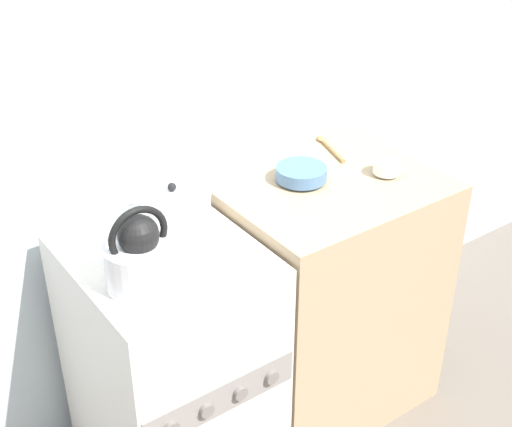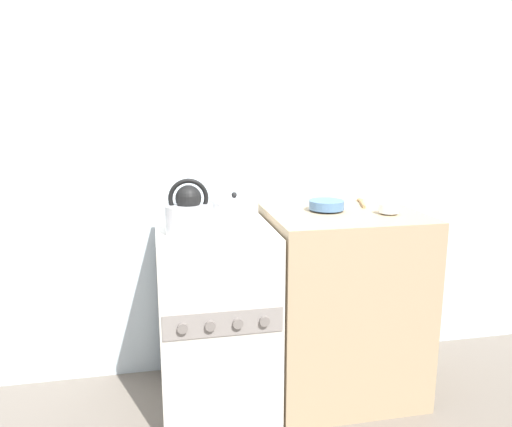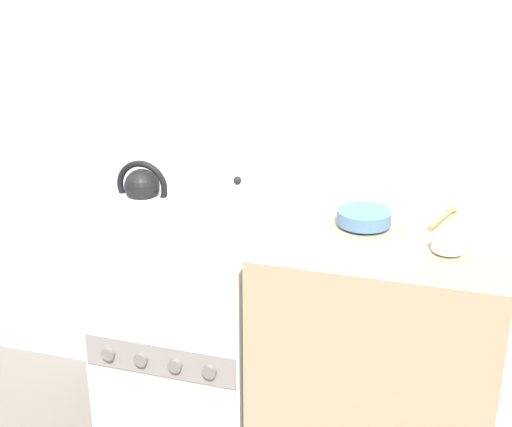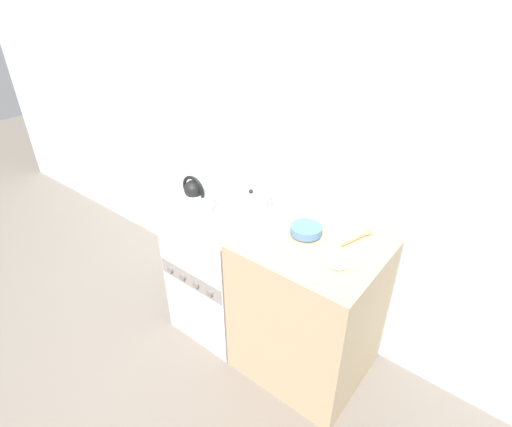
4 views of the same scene
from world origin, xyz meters
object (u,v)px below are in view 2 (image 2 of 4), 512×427
(enamel_bowl, at_px, (327,205))
(small_ceramic_bowl, at_px, (389,208))
(stove, at_px, (215,318))
(cooking_pot, at_px, (234,208))
(kettle, at_px, (189,214))

(enamel_bowl, xyz_separation_m, small_ceramic_bowl, (0.27, -0.13, -0.00))
(stove, distance_m, cooking_pot, 0.54)
(kettle, bearing_deg, stove, 43.15)
(cooking_pot, bearing_deg, small_ceramic_bowl, -16.64)
(cooking_pot, relative_size, small_ceramic_bowl, 2.61)
(cooking_pot, distance_m, enamel_bowl, 0.46)
(stove, bearing_deg, kettle, -136.85)
(stove, height_order, small_ceramic_bowl, small_ceramic_bowl)
(kettle, bearing_deg, small_ceramic_bowl, 1.91)
(stove, relative_size, cooking_pot, 3.72)
(enamel_bowl, relative_size, small_ceramic_bowl, 1.85)
(kettle, height_order, enamel_bowl, kettle)
(stove, height_order, cooking_pot, cooking_pot)
(stove, relative_size, kettle, 3.60)
(cooking_pot, distance_m, small_ceramic_bowl, 0.75)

